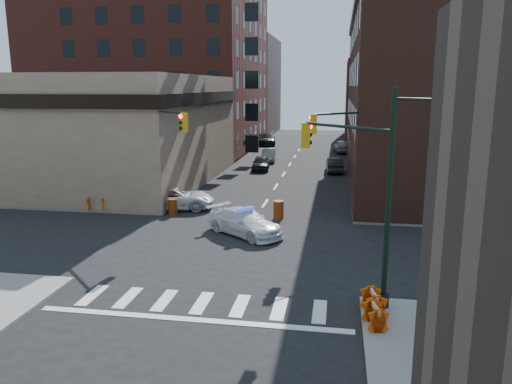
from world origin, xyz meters
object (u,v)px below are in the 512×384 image
(parked_car_wfar, at_px, (269,155))
(barricade_se_a, at_px, (375,316))
(pedestrian_a, at_px, (126,196))
(barrel_road, at_px, (279,210))
(parked_car_enear, at_px, (335,165))
(pickup, at_px, (175,198))
(barrel_bank, at_px, (173,207))
(barricade_nw_a, at_px, (168,197))
(parked_car_wnear, at_px, (261,163))
(pedestrian_b, at_px, (103,186))
(police_car, at_px, (245,222))

(parked_car_wfar, distance_m, barricade_se_a, 38.89)
(pedestrian_a, distance_m, barrel_road, 10.29)
(parked_car_enear, xyz_separation_m, barricade_se_a, (1.70, -31.97, -0.15))
(pickup, bearing_deg, parked_car_enear, -43.59)
(parked_car_wfar, bearing_deg, pickup, -103.07)
(barrel_bank, xyz_separation_m, barricade_nw_a, (-1.02, 2.00, 0.15))
(pickup, bearing_deg, barrel_bank, -178.57)
(pedestrian_a, bearing_deg, parked_car_wnear, 95.23)
(barrel_road, xyz_separation_m, barricade_se_a, (4.97, -14.00, -0.03))
(pedestrian_a, relative_size, barricade_se_a, 1.63)
(pedestrian_b, height_order, barricade_nw_a, pedestrian_b)
(pedestrian_a, bearing_deg, pickup, 43.82)
(police_car, xyz_separation_m, pedestrian_b, (-11.67, 6.68, 0.37))
(pickup, bearing_deg, police_car, -142.74)
(parked_car_wfar, relative_size, parked_car_enear, 0.99)
(pickup, height_order, barrel_bank, pickup)
(pedestrian_b, xyz_separation_m, barrel_bank, (6.21, -3.00, -0.57))
(barrel_road, bearing_deg, parked_car_wfar, 99.35)
(pickup, distance_m, pedestrian_a, 3.23)
(pickup, height_order, parked_car_wnear, pickup)
(police_car, distance_m, parked_car_wfar, 27.65)
(parked_car_enear, distance_m, barrel_bank, 20.66)
(parked_car_wnear, bearing_deg, barrel_bank, -104.77)
(police_car, distance_m, pickup, 7.73)
(parked_car_wfar, distance_m, parked_car_enear, 9.29)
(barrel_bank, height_order, barricade_nw_a, barricade_nw_a)
(barrel_road, height_order, barrel_bank, barrel_road)
(parked_car_wnear, xyz_separation_m, pedestrian_a, (-6.35, -17.65, 0.33))
(barricade_se_a, bearing_deg, barrel_bank, 28.79)
(barrel_bank, bearing_deg, parked_car_wnear, 80.64)
(barricade_se_a, bearing_deg, barricade_nw_a, 27.36)
(parked_car_enear, xyz_separation_m, barrel_road, (-3.27, -17.97, -0.13))
(pickup, relative_size, barrel_bank, 5.27)
(police_car, bearing_deg, parked_car_wnear, 43.76)
(parked_car_wfar, distance_m, barricade_nw_a, 22.22)
(pedestrian_b, distance_m, barricade_nw_a, 5.30)
(barrel_bank, bearing_deg, pedestrian_b, 154.20)
(pedestrian_b, bearing_deg, barricade_se_a, -32.10)
(parked_car_wfar, height_order, parked_car_enear, parked_car_enear)
(parked_car_wnear, height_order, parked_car_wfar, parked_car_wfar)
(barrel_road, relative_size, barricade_nw_a, 0.85)
(pedestrian_b, height_order, barrel_road, pedestrian_b)
(parked_car_wfar, height_order, barricade_nw_a, parked_car_wfar)
(parked_car_enear, bearing_deg, barricade_se_a, 89.09)
(parked_car_wnear, height_order, pedestrian_b, pedestrian_b)
(pickup, bearing_deg, parked_car_wfar, -19.55)
(police_car, distance_m, parked_car_enear, 22.16)
(parked_car_wfar, height_order, barrel_road, parked_car_wfar)
(pickup, xyz_separation_m, parked_car_wfar, (3.30, 22.41, -0.05))
(pedestrian_a, xyz_separation_m, barrel_road, (10.27, -0.41, -0.44))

